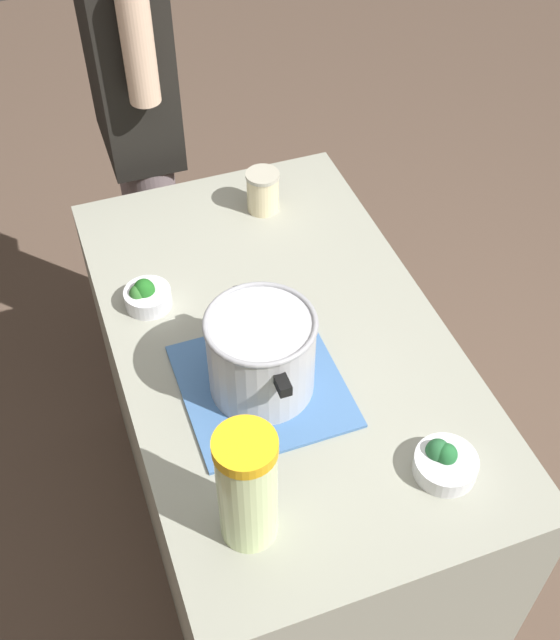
# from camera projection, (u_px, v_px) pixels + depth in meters

# --- Properties ---
(ground_plane) EXTENTS (8.00, 8.00, 0.00)m
(ground_plane) POSITION_uv_depth(u_px,v_px,m) (280.00, 533.00, 2.41)
(ground_plane) COLOR brown
(counter_slab) EXTENTS (1.23, 0.72, 0.90)m
(counter_slab) POSITION_uv_depth(u_px,v_px,m) (280.00, 450.00, 2.08)
(counter_slab) COLOR gray
(counter_slab) RESTS_ON ground_plane
(dish_cloth) EXTENTS (0.34, 0.33, 0.01)m
(dish_cloth) POSITION_uv_depth(u_px,v_px,m) (262.00, 385.00, 1.65)
(dish_cloth) COLOR #456FA7
(dish_cloth) RESTS_ON counter_slab
(cooking_pot) EXTENTS (0.29, 0.22, 0.19)m
(cooking_pot) POSITION_uv_depth(u_px,v_px,m) (261.00, 353.00, 1.57)
(cooking_pot) COLOR #B7B7BC
(cooking_pot) RESTS_ON dish_cloth
(lemonade_pitcher) EXTENTS (0.11, 0.11, 0.27)m
(lemonade_pitcher) POSITION_uv_depth(u_px,v_px,m) (247.00, 488.00, 1.33)
(lemonade_pitcher) COLOR #DCF2A9
(lemonade_pitcher) RESTS_ON counter_slab
(mason_jar) EXTENTS (0.09, 0.09, 0.11)m
(mason_jar) POSITION_uv_depth(u_px,v_px,m) (263.00, 191.00, 2.02)
(mason_jar) COLOR beige
(mason_jar) RESTS_ON counter_slab
(broccoli_bowl_front) EXTENTS (0.12, 0.12, 0.07)m
(broccoli_bowl_front) POSITION_uv_depth(u_px,v_px,m) (444.00, 462.00, 1.49)
(broccoli_bowl_front) COLOR silver
(broccoli_bowl_front) RESTS_ON counter_slab
(broccoli_bowl_center) EXTENTS (0.11, 0.11, 0.07)m
(broccoli_bowl_center) POSITION_uv_depth(u_px,v_px,m) (146.00, 296.00, 1.80)
(broccoli_bowl_center) COLOR silver
(broccoli_bowl_center) RESTS_ON counter_slab
(person_cook) EXTENTS (0.50, 0.21, 1.63)m
(person_cook) POSITION_uv_depth(u_px,v_px,m) (139.00, 134.00, 2.29)
(person_cook) COLOR slate
(person_cook) RESTS_ON ground_plane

